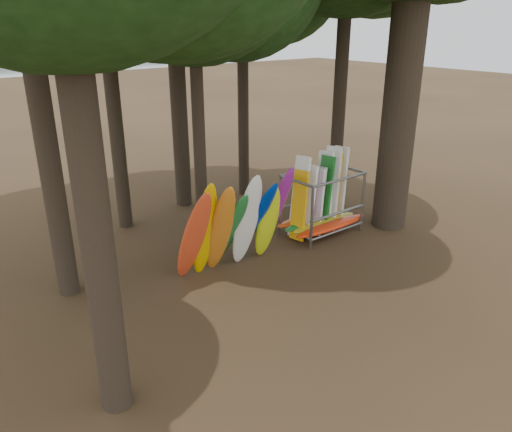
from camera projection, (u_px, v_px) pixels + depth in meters
ground at (303, 271)px, 14.59m from camera, size 120.00×120.00×0.00m
kayak_row at (236, 225)px, 14.13m from camera, size 3.74×2.04×3.14m
storage_rack at (321, 205)px, 16.85m from camera, size 3.23×1.57×2.91m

